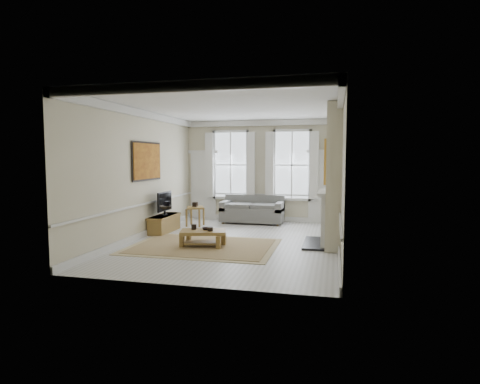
% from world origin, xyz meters
% --- Properties ---
extents(floor, '(7.20, 7.20, 0.00)m').
position_xyz_m(floor, '(0.00, 0.00, 0.00)').
color(floor, '#B7B5AD').
rests_on(floor, ground).
extents(ceiling, '(7.20, 7.20, 0.00)m').
position_xyz_m(ceiling, '(0.00, 0.00, 3.40)').
color(ceiling, white).
rests_on(ceiling, back_wall).
extents(back_wall, '(5.20, 0.00, 5.20)m').
position_xyz_m(back_wall, '(0.00, 3.60, 1.70)').
color(back_wall, beige).
rests_on(back_wall, floor).
extents(left_wall, '(0.00, 7.20, 7.20)m').
position_xyz_m(left_wall, '(-2.60, 0.00, 1.70)').
color(left_wall, beige).
rests_on(left_wall, floor).
extents(right_wall, '(0.00, 7.20, 7.20)m').
position_xyz_m(right_wall, '(2.60, 0.00, 1.70)').
color(right_wall, beige).
rests_on(right_wall, floor).
extents(window_left, '(1.26, 0.20, 2.20)m').
position_xyz_m(window_left, '(-1.05, 3.55, 1.90)').
color(window_left, '#B2BCC6').
rests_on(window_left, back_wall).
extents(window_right, '(1.26, 0.20, 2.20)m').
position_xyz_m(window_right, '(1.05, 3.55, 1.90)').
color(window_right, '#B2BCC6').
rests_on(window_right, back_wall).
extents(door_left, '(0.90, 0.08, 2.30)m').
position_xyz_m(door_left, '(-2.05, 3.56, 1.15)').
color(door_left, silver).
rests_on(door_left, floor).
extents(door_right, '(0.90, 0.08, 2.30)m').
position_xyz_m(door_right, '(2.05, 3.56, 1.15)').
color(door_right, silver).
rests_on(door_right, floor).
extents(painting, '(0.05, 1.66, 1.06)m').
position_xyz_m(painting, '(-2.56, 0.30, 2.05)').
color(painting, '#C07D21').
rests_on(painting, left_wall).
extents(chimney_breast, '(0.35, 1.70, 3.38)m').
position_xyz_m(chimney_breast, '(2.43, 0.20, 1.70)').
color(chimney_breast, beige).
rests_on(chimney_breast, floor).
extents(hearth, '(0.55, 1.50, 0.05)m').
position_xyz_m(hearth, '(2.00, 0.20, 0.03)').
color(hearth, black).
rests_on(hearth, floor).
extents(fireplace, '(0.21, 1.45, 1.33)m').
position_xyz_m(fireplace, '(2.20, 0.20, 0.73)').
color(fireplace, silver).
rests_on(fireplace, floor).
extents(mirror, '(0.06, 1.26, 1.06)m').
position_xyz_m(mirror, '(2.21, 0.20, 2.05)').
color(mirror, gold).
rests_on(mirror, chimney_breast).
extents(sofa, '(2.02, 0.98, 0.90)m').
position_xyz_m(sofa, '(-0.18, 3.11, 0.37)').
color(sofa, '#60605D').
rests_on(sofa, floor).
extents(side_table, '(0.65, 0.65, 0.61)m').
position_xyz_m(side_table, '(-1.81, 2.04, 0.50)').
color(side_table, brown).
rests_on(side_table, floor).
extents(rug, '(3.50, 2.60, 0.02)m').
position_xyz_m(rug, '(-0.63, -0.71, 0.01)').
color(rug, olive).
rests_on(rug, floor).
extents(coffee_table, '(1.19, 0.87, 0.40)m').
position_xyz_m(coffee_table, '(-0.63, -0.71, 0.32)').
color(coffee_table, brown).
rests_on(coffee_table, rug).
extents(ceramic_pot_a, '(0.13, 0.13, 0.13)m').
position_xyz_m(ceramic_pot_a, '(-0.88, -0.66, 0.46)').
color(ceramic_pot_a, black).
rests_on(ceramic_pot_a, coffee_table).
extents(ceramic_pot_b, '(0.13, 0.13, 0.10)m').
position_xyz_m(ceramic_pot_b, '(-0.43, -0.76, 0.45)').
color(ceramic_pot_b, black).
rests_on(ceramic_pot_b, coffee_table).
extents(bowl, '(0.27, 0.27, 0.05)m').
position_xyz_m(bowl, '(-0.58, -0.61, 0.43)').
color(bowl, black).
rests_on(bowl, coffee_table).
extents(tv_stand, '(0.44, 1.36, 0.49)m').
position_xyz_m(tv_stand, '(-2.34, 0.88, 0.24)').
color(tv_stand, brown).
rests_on(tv_stand, floor).
extents(tv, '(0.08, 0.90, 0.68)m').
position_xyz_m(tv, '(-2.32, 0.88, 0.88)').
color(tv, black).
rests_on(tv, tv_stand).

